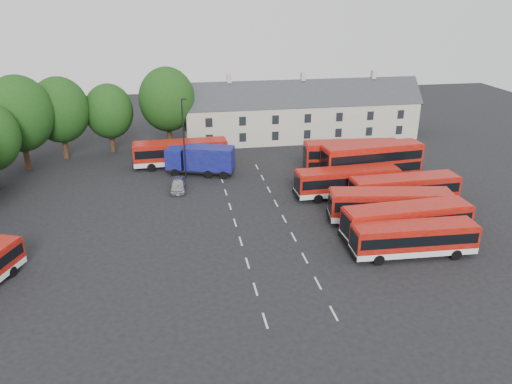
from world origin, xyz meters
TOP-DOWN VIEW (x-y plane):
  - ground at (0.00, 0.00)m, footprint 140.00×140.00m
  - lane_markings at (2.50, 2.00)m, footprint 5.15×33.80m
  - treeline at (-20.74, 19.36)m, footprint 29.92×32.59m
  - terrace_houses at (14.00, 30.00)m, footprint 35.70×7.13m
  - bus_row_a at (14.25, -7.21)m, footprint 10.80×2.89m
  - bus_row_b at (14.99, -4.19)m, footprint 12.01×3.33m
  - bus_row_c at (15.02, -0.55)m, footprint 12.12×4.60m
  - bus_row_d at (18.24, 3.14)m, footprint 11.64×3.05m
  - bus_row_e at (13.10, 6.55)m, footprint 11.56×3.02m
  - bus_dd_south at (17.18, 9.85)m, footprint 12.03×3.75m
  - bus_dd_north at (15.49, 11.93)m, footprint 11.58×3.56m
  - bus_north at (-4.67, 19.95)m, footprint 12.07×3.21m
  - box_truck at (-2.27, 16.33)m, footprint 8.67×4.99m
  - silver_car at (-5.29, 11.62)m, footprint 1.93×4.25m
  - lamppost at (-4.25, 15.29)m, footprint 0.68×0.32m

SIDE VIEW (x-z plane):
  - ground at x=0.00m, z-range 0.00..0.00m
  - lane_markings at x=2.50m, z-range 0.00..0.01m
  - silver_car at x=-5.29m, z-range 0.00..1.42m
  - bus_row_a at x=14.25m, z-range 0.31..3.33m
  - bus_row_e at x=13.10m, z-range 0.33..3.58m
  - bus_row_d at x=18.24m, z-range 0.33..3.60m
  - bus_row_c at x=15.02m, z-range 0.34..3.68m
  - bus_row_b at x=14.99m, z-range 0.34..3.70m
  - box_truck at x=-2.27m, z-range 0.22..3.85m
  - bus_north at x=-4.67m, z-range 0.34..3.73m
  - bus_dd_north at x=15.49m, z-range 0.33..5.00m
  - bus_dd_south at x=17.18m, z-range 0.34..5.19m
  - terrace_houses at x=14.00m, z-range -1.17..8.89m
  - lamppost at x=-4.25m, z-range 0.33..10.18m
  - treeline at x=-20.74m, z-range 0.68..12.69m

